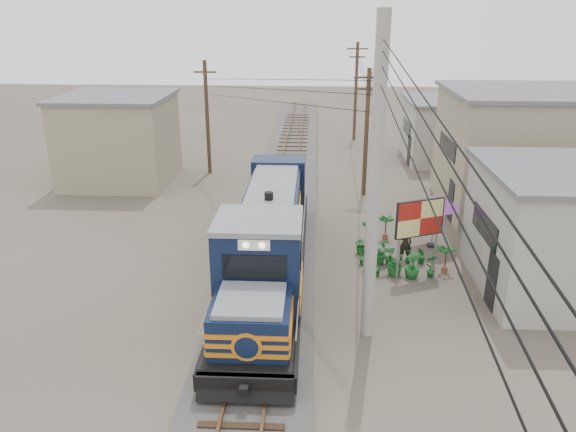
# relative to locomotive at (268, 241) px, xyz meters

# --- Properties ---
(ground) EXTENTS (120.00, 120.00, 0.00)m
(ground) POSITION_rel_locomotive_xyz_m (0.00, -3.15, -1.65)
(ground) COLOR #473F35
(ground) RESTS_ON ground
(ballast) EXTENTS (3.60, 70.00, 0.16)m
(ballast) POSITION_rel_locomotive_xyz_m (0.00, 6.85, -1.57)
(ballast) COLOR #595651
(ballast) RESTS_ON ground
(track) EXTENTS (1.15, 70.00, 0.12)m
(track) POSITION_rel_locomotive_xyz_m (0.00, 6.85, -1.39)
(track) COLOR #51331E
(track) RESTS_ON ground
(locomotive) EXTENTS (2.77, 15.05, 3.73)m
(locomotive) POSITION_rel_locomotive_xyz_m (0.00, 0.00, 0.00)
(locomotive) COLOR black
(locomotive) RESTS_ON ground
(utility_pole_main) EXTENTS (0.40, 0.40, 10.00)m
(utility_pole_main) POSITION_rel_locomotive_xyz_m (3.50, -3.65, 3.35)
(utility_pole_main) COLOR #9E9B93
(utility_pole_main) RESTS_ON ground
(wooden_pole_mid) EXTENTS (1.60, 0.24, 7.00)m
(wooden_pole_mid) POSITION_rel_locomotive_xyz_m (4.50, 10.85, 2.03)
(wooden_pole_mid) COLOR #4C3826
(wooden_pole_mid) RESTS_ON ground
(wooden_pole_far) EXTENTS (1.60, 0.24, 7.50)m
(wooden_pole_far) POSITION_rel_locomotive_xyz_m (4.80, 24.85, 2.28)
(wooden_pole_far) COLOR #4C3826
(wooden_pole_far) RESTS_ON ground
(wooden_pole_left) EXTENTS (1.60, 0.24, 7.00)m
(wooden_pole_left) POSITION_rel_locomotive_xyz_m (-5.00, 14.85, 2.03)
(wooden_pole_left) COLOR #4C3826
(wooden_pole_left) RESTS_ON ground
(power_lines) EXTENTS (9.65, 19.00, 3.30)m
(power_lines) POSITION_rel_locomotive_xyz_m (-0.14, 5.34, 5.92)
(power_lines) COLOR black
(power_lines) RESTS_ON ground
(shophouse_mid) EXTENTS (8.40, 7.35, 6.20)m
(shophouse_mid) POSITION_rel_locomotive_xyz_m (12.50, 8.85, 1.46)
(shophouse_mid) COLOR gray
(shophouse_mid) RESTS_ON ground
(shophouse_back) EXTENTS (6.30, 6.30, 4.20)m
(shophouse_back) POSITION_rel_locomotive_xyz_m (11.00, 18.85, 0.46)
(shophouse_back) COLOR gray
(shophouse_back) RESTS_ON ground
(shophouse_left) EXTENTS (6.30, 6.30, 5.20)m
(shophouse_left) POSITION_rel_locomotive_xyz_m (-10.00, 12.85, 0.96)
(shophouse_left) COLOR gray
(shophouse_left) RESTS_ON ground
(billboard) EXTENTS (1.93, 0.92, 3.17)m
(billboard) POSITION_rel_locomotive_xyz_m (5.78, 0.70, 0.68)
(billboard) COLOR #99999E
(billboard) RESTS_ON ground
(market_umbrella) EXTENTS (2.34, 2.34, 2.40)m
(market_umbrella) POSITION_rel_locomotive_xyz_m (6.97, 3.64, 0.46)
(market_umbrella) COLOR black
(market_umbrella) RESTS_ON ground
(vendor) EXTENTS (0.57, 0.39, 1.52)m
(vendor) POSITION_rel_locomotive_xyz_m (5.55, 2.14, -0.89)
(vendor) COLOR black
(vendor) RESTS_ON ground
(plant_nursery) EXTENTS (3.21, 2.95, 1.05)m
(plant_nursery) POSITION_rel_locomotive_xyz_m (4.85, 1.25, -1.18)
(plant_nursery) COLOR #1A5B22
(plant_nursery) RESTS_ON ground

